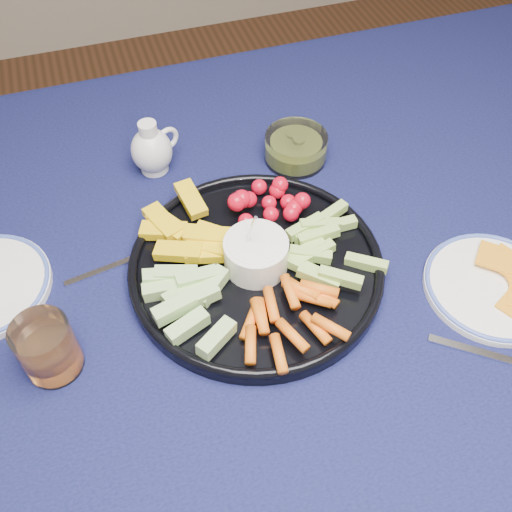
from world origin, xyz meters
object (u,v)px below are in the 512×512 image
object	(u,v)px
dining_table	(292,271)
crudite_platter	(255,264)
juice_tumbler	(49,350)
creamer_pitcher	(152,150)
cheese_plate	(493,285)
pickle_bowl	(296,149)

from	to	relation	value
dining_table	crudite_platter	world-z (taller)	crudite_platter
dining_table	juice_tumbler	bearing A→B (deg)	-163.71
creamer_pitcher	cheese_plate	world-z (taller)	creamer_pitcher
dining_table	pickle_bowl	bearing A→B (deg)	69.28
crudite_platter	juice_tumbler	world-z (taller)	crudite_platter
crudite_platter	cheese_plate	size ratio (longest dim) A/B	1.90
crudite_platter	cheese_plate	distance (m)	0.35
dining_table	cheese_plate	bearing A→B (deg)	-38.06
crudite_platter	juice_tumbler	size ratio (longest dim) A/B	4.30
pickle_bowl	dining_table	bearing A→B (deg)	-110.72
cheese_plate	juice_tumbler	world-z (taller)	juice_tumbler
creamer_pitcher	pickle_bowl	bearing A→B (deg)	-12.42
dining_table	crudite_platter	bearing A→B (deg)	-149.89
pickle_bowl	crudite_platter	bearing A→B (deg)	-123.78
cheese_plate	juice_tumbler	distance (m)	0.62
creamer_pitcher	pickle_bowl	distance (m)	0.25
creamer_pitcher	cheese_plate	xyz separation A→B (m)	(0.41, -0.41, -0.03)
creamer_pitcher	pickle_bowl	xyz separation A→B (m)	(0.24, -0.05, -0.02)
cheese_plate	juice_tumbler	xyz separation A→B (m)	(-0.61, 0.07, 0.03)
crudite_platter	cheese_plate	bearing A→B (deg)	-23.29
cheese_plate	juice_tumbler	bearing A→B (deg)	173.17
pickle_bowl	cheese_plate	size ratio (longest dim) A/B	0.55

